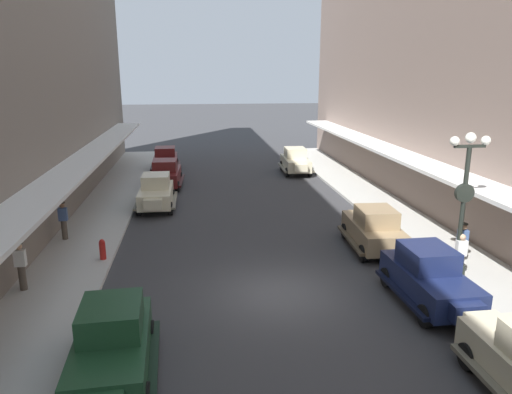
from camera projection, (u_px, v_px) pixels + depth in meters
ground_plane at (279, 293)px, 16.15m from camera, size 200.00×200.00×0.00m
sidewalk_left at (47, 304)px, 15.20m from camera, size 3.00×60.00×0.15m
sidewalk_right at (486, 279)px, 17.06m from camera, size 3.00×60.00×0.15m
parked_car_0 at (112, 342)px, 11.47m from camera, size 2.29×4.31×1.84m
parked_car_1 at (156, 191)px, 26.03m from camera, size 2.15×4.26×1.84m
parked_car_2 at (166, 159)px, 35.89m from camera, size 2.21×4.28×1.84m
parked_car_3 at (166, 173)px, 30.73m from camera, size 2.29×4.31×1.84m
parked_car_5 at (429, 276)px, 15.24m from camera, size 2.21×4.29×1.84m
parked_car_6 at (296, 160)px, 35.18m from camera, size 2.27×4.31×1.84m
parked_car_7 at (374, 228)px, 19.95m from camera, size 2.31×4.32×1.84m
lamp_post_with_clock at (464, 200)px, 16.32m from camera, size 1.42×0.44×5.16m
fire_hydrant at (102, 249)px, 18.59m from camera, size 0.24×0.24×0.82m
pedestrian_0 at (460, 256)px, 16.77m from camera, size 0.36×0.24×1.64m
pedestrian_1 at (462, 244)px, 17.85m from camera, size 0.36×0.28×1.67m
pedestrian_2 at (63, 220)px, 20.72m from camera, size 0.36×0.28×1.67m
pedestrian_3 at (21, 266)px, 15.86m from camera, size 0.36×0.28×1.67m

